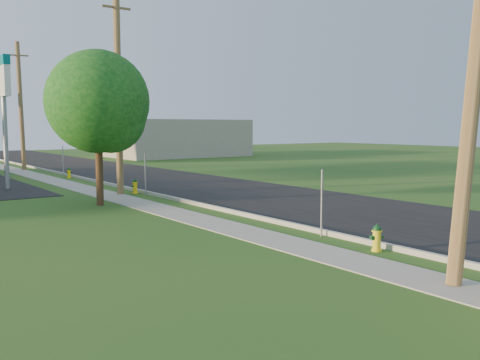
% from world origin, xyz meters
% --- Properties ---
extents(ground_plane, '(140.00, 140.00, 0.00)m').
position_xyz_m(ground_plane, '(0.00, 0.00, 0.00)').
color(ground_plane, '#1E4C18').
rests_on(ground_plane, ground).
extents(road, '(8.00, 120.00, 0.02)m').
position_xyz_m(road, '(4.50, 10.00, 0.01)').
color(road, black).
rests_on(road, ground).
extents(curb, '(0.15, 120.00, 0.15)m').
position_xyz_m(curb, '(0.50, 10.00, 0.07)').
color(curb, '#A9A79A').
rests_on(curb, ground).
extents(sidewalk, '(1.50, 120.00, 0.03)m').
position_xyz_m(sidewalk, '(-1.25, 10.00, 0.01)').
color(sidewalk, gray).
rests_on(sidewalk, ground).
extents(utility_pole_near, '(1.40, 0.32, 9.48)m').
position_xyz_m(utility_pole_near, '(-0.60, -1.00, 4.80)').
color(utility_pole_near, brown).
rests_on(utility_pole_near, ground).
extents(utility_pole_mid, '(1.40, 0.32, 9.80)m').
position_xyz_m(utility_pole_mid, '(-0.60, 17.00, 4.95)').
color(utility_pole_mid, brown).
rests_on(utility_pole_mid, ground).
extents(utility_pole_far, '(1.40, 0.32, 9.50)m').
position_xyz_m(utility_pole_far, '(-0.60, 35.00, 4.80)').
color(utility_pole_far, brown).
rests_on(utility_pole_far, ground).
extents(sign_post_near, '(0.05, 0.04, 2.00)m').
position_xyz_m(sign_post_near, '(0.25, 4.20, 1.00)').
color(sign_post_near, gray).
rests_on(sign_post_near, ground).
extents(sign_post_mid, '(0.05, 0.04, 2.00)m').
position_xyz_m(sign_post_mid, '(0.25, 16.00, 1.00)').
color(sign_post_mid, gray).
rests_on(sign_post_mid, ground).
extents(sign_post_far, '(0.05, 0.04, 2.00)m').
position_xyz_m(sign_post_far, '(0.25, 28.20, 1.00)').
color(sign_post_far, gray).
rests_on(sign_post_far, ground).
extents(price_pylon, '(0.34, 2.04, 6.85)m').
position_xyz_m(price_pylon, '(-4.50, 22.50, 5.43)').
color(price_pylon, gray).
rests_on(price_pylon, ground).
extents(distant_building, '(14.00, 10.00, 4.00)m').
position_xyz_m(distant_building, '(18.00, 45.00, 2.00)').
color(distant_building, gray).
rests_on(distant_building, ground).
extents(tree_verge, '(4.22, 4.22, 6.40)m').
position_xyz_m(tree_verge, '(-2.62, 14.10, 4.12)').
color(tree_verge, '#342115').
rests_on(tree_verge, ground).
extents(hydrant_near, '(0.38, 0.34, 0.73)m').
position_xyz_m(hydrant_near, '(0.06, 1.95, 0.36)').
color(hydrant_near, yellow).
rests_on(hydrant_near, ground).
extents(hydrant_mid, '(0.39, 0.34, 0.75)m').
position_xyz_m(hydrant_mid, '(0.13, 16.92, 0.36)').
color(hydrant_mid, yellow).
rests_on(hydrant_mid, ground).
extents(hydrant_far, '(0.35, 0.31, 0.67)m').
position_xyz_m(hydrant_far, '(0.12, 26.69, 0.33)').
color(hydrant_far, '#FFDF06').
rests_on(hydrant_far, ground).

